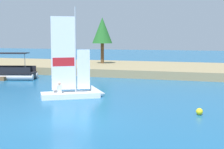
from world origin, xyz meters
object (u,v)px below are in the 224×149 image
Objects in this scene: sailboat at (81,91)px; shoreline_tree_midleft at (102,31)px; pontoon_boat at (10,73)px; channel_buoy at (199,112)px; wooden_dock at (17,75)px.

shoreline_tree_midleft is at bearing 72.70° from sailboat.
channel_buoy is at bearing -44.78° from pontoon_boat.
shoreline_tree_midleft is 15.86× the size of channel_buoy.
shoreline_tree_midleft reaches higher than wooden_dock.
wooden_dock is 17.31× the size of channel_buoy.
channel_buoy is at bearing -31.43° from wooden_dock.
channel_buoy is (20.03, -12.24, -0.01)m from wooden_dock.
wooden_dock is at bearing 148.57° from channel_buoy.
pontoon_boat is at bearing -76.04° from wooden_dock.
pontoon_boat is (0.44, -1.75, 0.46)m from wooden_dock.
sailboat is 1.20× the size of pontoon_boat.
channel_buoy is at bearing -53.52° from sailboat.
wooden_dock is 14.82m from sailboat.
sailboat reaches higher than wooden_dock.
channel_buoy is (19.59, -10.49, -0.47)m from pontoon_boat.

